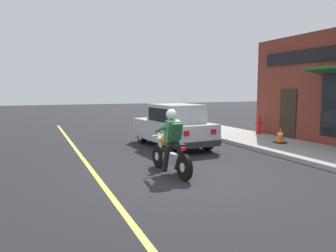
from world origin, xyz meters
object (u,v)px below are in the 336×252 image
at_px(car_hatchback, 173,126).
at_px(fire_hydrant, 259,124).
at_px(traffic_cone, 280,135).
at_px(motorcycle_with_rider, 171,147).

relative_size(car_hatchback, fire_hydrant, 4.43).
bearing_deg(fire_hydrant, traffic_cone, -110.02).
bearing_deg(car_hatchback, fire_hydrant, 10.35).
height_order(traffic_cone, fire_hydrant, fire_hydrant).
distance_m(car_hatchback, fire_hydrant, 4.54).
bearing_deg(motorcycle_with_rider, car_hatchback, 65.46).
relative_size(motorcycle_with_rider, traffic_cone, 3.37).
distance_m(motorcycle_with_rider, traffic_cone, 5.59).
xyz_separation_m(motorcycle_with_rider, fire_hydrant, (6.07, 4.33, -0.11)).
distance_m(motorcycle_with_rider, car_hatchback, 3.86).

